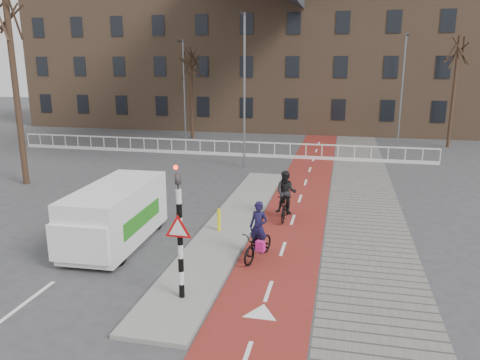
# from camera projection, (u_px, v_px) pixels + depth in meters

# --- Properties ---
(ground) EXTENTS (120.00, 120.00, 0.00)m
(ground) POSITION_uv_depth(u_px,v_px,m) (224.00, 270.00, 13.86)
(ground) COLOR #38383A
(ground) RESTS_ON ground
(bike_lane) EXTENTS (2.50, 60.00, 0.01)m
(bike_lane) POSITION_uv_depth(u_px,v_px,m) (304.00, 187.00, 23.01)
(bike_lane) COLOR maroon
(bike_lane) RESTS_ON ground
(sidewalk) EXTENTS (3.00, 60.00, 0.01)m
(sidewalk) POSITION_uv_depth(u_px,v_px,m) (362.00, 191.00, 22.42)
(sidewalk) COLOR slate
(sidewalk) RESTS_ON ground
(curb_island) EXTENTS (1.80, 16.00, 0.12)m
(curb_island) POSITION_uv_depth(u_px,v_px,m) (232.00, 223.00, 17.78)
(curb_island) COLOR gray
(curb_island) RESTS_ON ground
(traffic_signal) EXTENTS (0.80, 0.80, 3.68)m
(traffic_signal) POSITION_uv_depth(u_px,v_px,m) (179.00, 229.00, 11.59)
(traffic_signal) COLOR black
(traffic_signal) RESTS_ON curb_island
(bollard) EXTENTS (0.12, 0.12, 0.81)m
(bollard) POSITION_uv_depth(u_px,v_px,m) (219.00, 220.00, 16.70)
(bollard) COLOR yellow
(bollard) RESTS_ON curb_island
(cyclist_near) EXTENTS (1.10, 1.88, 1.86)m
(cyclist_near) POSITION_uv_depth(u_px,v_px,m) (258.00, 240.00, 14.51)
(cyclist_near) COLOR black
(cyclist_near) RESTS_ON bike_lane
(cyclist_far) EXTENTS (0.85, 1.82, 1.93)m
(cyclist_far) POSITION_uv_depth(u_px,v_px,m) (286.00, 200.00, 18.16)
(cyclist_far) COLOR black
(cyclist_far) RESTS_ON bike_lane
(van) EXTENTS (2.03, 4.75, 2.02)m
(van) POSITION_uv_depth(u_px,v_px,m) (116.00, 214.00, 15.68)
(van) COLOR white
(van) RESTS_ON ground
(railing) EXTENTS (28.00, 0.10, 0.99)m
(railing) POSITION_uv_depth(u_px,v_px,m) (215.00, 150.00, 30.92)
(railing) COLOR silver
(railing) RESTS_ON ground
(townhouse_row) EXTENTS (46.00, 10.00, 15.90)m
(townhouse_row) POSITION_uv_depth(u_px,v_px,m) (278.00, 41.00, 42.85)
(townhouse_row) COLOR #7F6047
(townhouse_row) RESTS_ON ground
(tree_left) EXTENTS (0.30, 0.30, 9.71)m
(tree_left) POSITION_uv_depth(u_px,v_px,m) (15.00, 86.00, 22.55)
(tree_left) COLOR #301F15
(tree_left) RESTS_ON ground
(tree_mid) EXTENTS (0.27, 0.27, 6.85)m
(tree_mid) POSITION_uv_depth(u_px,v_px,m) (191.00, 95.00, 37.07)
(tree_mid) COLOR #301F15
(tree_mid) RESTS_ON ground
(tree_right) EXTENTS (0.22, 0.22, 7.75)m
(tree_right) POSITION_uv_depth(u_px,v_px,m) (453.00, 93.00, 32.88)
(tree_right) COLOR #301F15
(tree_right) RESTS_ON ground
(streetlight_near) EXTENTS (0.12, 0.12, 8.60)m
(streetlight_near) POSITION_uv_depth(u_px,v_px,m) (244.00, 93.00, 26.36)
(streetlight_near) COLOR slate
(streetlight_near) RESTS_ON ground
(streetlight_left) EXTENTS (0.12, 0.12, 7.64)m
(streetlight_left) POSITION_uv_depth(u_px,v_px,m) (184.00, 90.00, 36.92)
(streetlight_left) COLOR slate
(streetlight_left) RESTS_ON ground
(streetlight_right) EXTENTS (0.12, 0.12, 7.88)m
(streetlight_right) POSITION_uv_depth(u_px,v_px,m) (402.00, 92.00, 32.75)
(streetlight_right) COLOR slate
(streetlight_right) RESTS_ON ground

